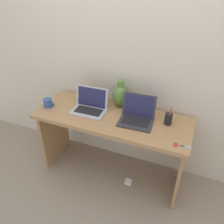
# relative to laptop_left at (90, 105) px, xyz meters

# --- Properties ---
(ground_plane) EXTENTS (6.00, 6.00, 0.00)m
(ground_plane) POSITION_rel_laptop_left_xyz_m (0.25, -0.02, -0.82)
(ground_plane) COLOR gray
(back_wall) EXTENTS (4.40, 0.04, 2.40)m
(back_wall) POSITION_rel_laptop_left_xyz_m (0.25, 0.30, 0.38)
(back_wall) COLOR beige
(back_wall) RESTS_ON ground
(desk) EXTENTS (1.52, 0.57, 0.76)m
(desk) POSITION_rel_laptop_left_xyz_m (0.25, -0.02, -0.22)
(desk) COLOR #AD7F51
(desk) RESTS_ON ground
(laptop_left) EXTENTS (0.35, 0.24, 0.23)m
(laptop_left) POSITION_rel_laptop_left_xyz_m (0.00, 0.00, 0.00)
(laptop_left) COLOR #B2B2B7
(laptop_left) RESTS_ON desk
(laptop_right) EXTENTS (0.32, 0.26, 0.25)m
(laptop_right) POSITION_rel_laptop_left_xyz_m (0.49, 0.00, 0.00)
(laptop_right) COLOR #333338
(laptop_right) RESTS_ON desk
(green_vase) EXTENTS (0.16, 0.16, 0.28)m
(green_vase) POSITION_rel_laptop_left_xyz_m (0.25, 0.20, 0.06)
(green_vase) COLOR #5B843D
(green_vase) RESTS_ON desk
(coffee_mug) EXTENTS (0.13, 0.09, 0.09)m
(coffee_mug) POSITION_rel_laptop_left_xyz_m (-0.43, -0.10, -0.02)
(coffee_mug) COLOR #335199
(coffee_mug) RESTS_ON desk
(pen_cup) EXTENTS (0.07, 0.07, 0.19)m
(pen_cup) POSITION_rel_laptop_left_xyz_m (0.77, 0.05, -0.01)
(pen_cup) COLOR black
(pen_cup) RESTS_ON desk
(scissors) EXTENTS (0.15, 0.06, 0.01)m
(scissors) POSITION_rel_laptop_left_xyz_m (0.91, -0.22, -0.06)
(scissors) COLOR #B7B7BC
(scissors) RESTS_ON desk
(power_brick) EXTENTS (0.07, 0.07, 0.03)m
(power_brick) POSITION_rel_laptop_left_xyz_m (0.48, -0.12, -0.80)
(power_brick) COLOR white
(power_brick) RESTS_ON ground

